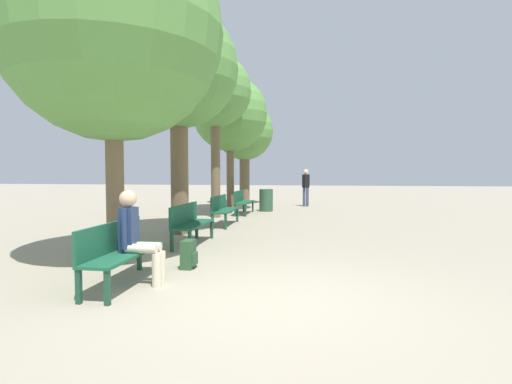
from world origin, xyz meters
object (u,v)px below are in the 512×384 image
(pedestrian_near, at_px, (306,185))
(tree_row_0, at_px, (112,31))
(trash_bin, at_px, (266,200))
(bench_row_2, at_px, (223,208))
(tree_row_1, at_px, (179,70))
(bench_row_0, at_px, (119,248))
(bench_row_1, at_px, (189,221))
(tree_row_3, at_px, (230,114))
(backpack, at_px, (189,255))
(tree_row_4, at_px, (245,132))
(tree_row_2, at_px, (215,92))
(bench_row_3, at_px, (242,200))
(person_seated, at_px, (137,235))

(pedestrian_near, bearing_deg, tree_row_0, -104.22)
(trash_bin, bearing_deg, bench_row_2, -99.95)
(tree_row_1, height_order, pedestrian_near, tree_row_1)
(bench_row_0, xyz_separation_m, bench_row_1, (0.00, 3.08, 0.00))
(tree_row_3, bearing_deg, backpack, -81.89)
(tree_row_3, bearing_deg, tree_row_4, 90.00)
(tree_row_2, relative_size, trash_bin, 6.34)
(tree_row_1, distance_m, trash_bin, 7.10)
(bench_row_2, relative_size, pedestrian_near, 1.04)
(bench_row_1, relative_size, tree_row_3, 0.32)
(tree_row_1, bearing_deg, trash_bin, 76.31)
(bench_row_1, relative_size, tree_row_0, 0.30)
(trash_bin, bearing_deg, tree_row_1, -103.69)
(tree_row_0, distance_m, tree_row_3, 9.24)
(bench_row_1, height_order, tree_row_4, tree_row_4)
(bench_row_1, relative_size, tree_row_1, 0.31)
(bench_row_3, height_order, tree_row_3, tree_row_3)
(bench_row_1, distance_m, tree_row_1, 3.88)
(bench_row_3, bearing_deg, bench_row_1, -90.00)
(tree_row_2, bearing_deg, tree_row_4, 90.00)
(bench_row_0, xyz_separation_m, tree_row_4, (-0.70, 13.70, 2.90))
(tree_row_4, xyz_separation_m, backpack, (1.34, -12.65, -3.19))
(person_seated, bearing_deg, bench_row_2, 92.15)
(bench_row_0, relative_size, bench_row_1, 1.00)
(bench_row_0, xyz_separation_m, trash_bin, (0.75, 10.41, -0.08))
(bench_row_2, bearing_deg, tree_row_4, 95.31)
(tree_row_1, xyz_separation_m, trash_bin, (1.45, 5.94, -3.62))
(tree_row_3, bearing_deg, tree_row_2, -90.00)
(tree_row_1, height_order, tree_row_3, tree_row_1)
(bench_row_0, bearing_deg, tree_row_2, 94.94)
(tree_row_2, distance_m, tree_row_3, 2.40)
(tree_row_3, xyz_separation_m, backpack, (1.34, -9.42, -3.59))
(tree_row_2, bearing_deg, bench_row_0, -85.06)
(trash_bin, bearing_deg, tree_row_2, -122.06)
(bench_row_2, distance_m, person_seated, 6.11)
(bench_row_0, xyz_separation_m, tree_row_1, (-0.70, 4.48, 3.55))
(bench_row_3, xyz_separation_m, pedestrian_near, (2.23, 3.57, 0.44))
(tree_row_4, bearing_deg, backpack, -83.94)
(trash_bin, bearing_deg, pedestrian_near, 58.19)
(tree_row_1, bearing_deg, pedestrian_near, 70.61)
(tree_row_2, xyz_separation_m, pedestrian_near, (2.93, 4.71, -3.27))
(bench_row_1, relative_size, bench_row_2, 1.00)
(trash_bin, bearing_deg, person_seated, -92.86)
(person_seated, bearing_deg, bench_row_0, -165.85)
(bench_row_1, bearing_deg, pedestrian_near, 77.07)
(tree_row_3, xyz_separation_m, pedestrian_near, (2.93, 2.34, -2.86))
(tree_row_2, xyz_separation_m, tree_row_4, (-0.00, 5.59, -0.81))
(tree_row_2, xyz_separation_m, backpack, (1.34, -7.06, -3.99))
(tree_row_0, distance_m, backpack, 3.91)
(bench_row_1, relative_size, trash_bin, 1.98)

